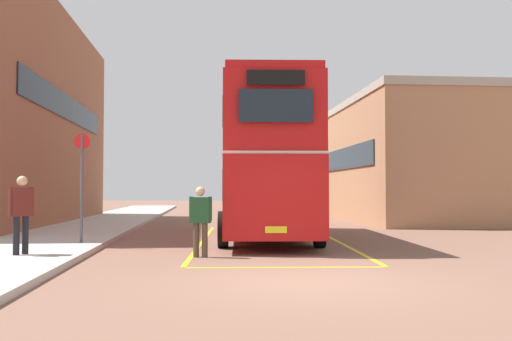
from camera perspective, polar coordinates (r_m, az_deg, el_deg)
ground_plane at (r=24.39m, az=-0.90°, el=-5.66°), size 135.60×135.60×0.00m
sidewalk_left at (r=27.14m, az=-15.15°, el=-5.07°), size 4.00×57.60×0.14m
brick_building_left at (r=28.91m, az=-23.51°, el=4.78°), size 5.66×19.03×9.77m
depot_building_right at (r=31.06m, az=16.48°, el=0.97°), size 8.38×12.31×6.23m
double_decker_bus at (r=19.15m, az=1.00°, el=0.86°), size 3.36×10.77×4.75m
single_deck_bus at (r=39.92m, az=2.15°, el=-1.87°), size 3.25×9.45×3.02m
pedestrian_boarding at (r=13.65m, az=-5.49°, el=-4.54°), size 0.54×0.35×1.65m
pedestrian_waiting_near at (r=13.89m, az=-22.11°, el=-3.51°), size 0.48×0.52×1.75m
bus_stop_sign at (r=16.57m, az=-16.77°, el=-0.65°), size 0.44×0.08×3.00m
bay_marking_yellow at (r=17.23m, az=1.51°, el=-7.17°), size 5.03×12.89×0.01m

